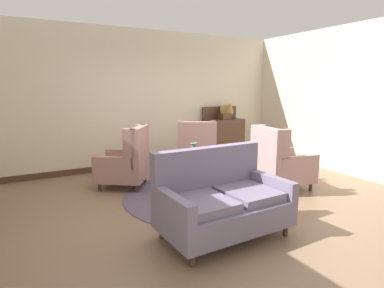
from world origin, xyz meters
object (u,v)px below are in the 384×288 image
at_px(armchair_near_sideboard, 128,162).
at_px(settee, 222,202).
at_px(porcelain_vase, 194,155).
at_px(gramophone, 228,109).
at_px(armchair_far_left, 279,163).
at_px(armchair_near_window, 197,152).
at_px(sideboard, 223,137).
at_px(coffee_table, 193,169).

bearing_deg(armchair_near_sideboard, settee, 44.51).
xyz_separation_m(porcelain_vase, gramophone, (1.91, 1.77, 0.57)).
bearing_deg(settee, armchair_far_left, 26.07).
bearing_deg(porcelain_vase, armchair_near_window, 57.80).
bearing_deg(sideboard, porcelain_vase, -134.92).
distance_m(porcelain_vase, gramophone, 2.67).
height_order(armchair_near_sideboard, armchair_near_window, armchair_near_window).
bearing_deg(armchair_near_sideboard, sideboard, 145.58).
xyz_separation_m(porcelain_vase, armchair_near_sideboard, (-0.85, 0.84, -0.19)).
xyz_separation_m(armchair_near_window, gramophone, (1.27, 0.77, 0.77)).
distance_m(armchair_far_left, sideboard, 2.41).
bearing_deg(porcelain_vase, gramophone, 42.92).
xyz_separation_m(armchair_near_sideboard, sideboard, (2.71, 1.02, 0.10)).
height_order(armchair_near_window, sideboard, sideboard).
height_order(porcelain_vase, armchair_near_window, armchair_near_window).
relative_size(settee, armchair_far_left, 1.40).
bearing_deg(armchair_near_sideboard, gramophone, 143.59).
height_order(armchair_far_left, sideboard, sideboard).
height_order(porcelain_vase, sideboard, sideboard).
height_order(porcelain_vase, settee, settee).
relative_size(porcelain_vase, armchair_near_window, 0.32).
relative_size(settee, gramophone, 2.95).
bearing_deg(coffee_table, sideboard, 45.11).
height_order(settee, armchair_near_sideboard, armchair_near_sideboard).
distance_m(settee, armchair_far_left, 2.10).
bearing_deg(armchair_near_sideboard, porcelain_vase, 80.27).
bearing_deg(gramophone, armchair_far_left, -102.75).
height_order(armchair_near_window, gramophone, gramophone).
bearing_deg(gramophone, porcelain_vase, -137.08).
bearing_deg(porcelain_vase, coffee_table, -133.11).
xyz_separation_m(settee, sideboard, (2.32, 3.35, 0.14)).
bearing_deg(settee, sideboard, 53.25).
relative_size(sideboard, gramophone, 2.47).
height_order(sideboard, gramophone, gramophone).
distance_m(coffee_table, armchair_far_left, 1.50).
relative_size(armchair_near_window, gramophone, 2.15).
bearing_deg(armchair_near_window, gramophone, -120.14).
bearing_deg(gramophone, settee, -125.94).
relative_size(coffee_table, gramophone, 1.87).
bearing_deg(coffee_table, armchair_far_left, -18.06).
distance_m(porcelain_vase, settee, 1.57).
bearing_deg(coffee_table, armchair_near_sideboard, 133.29).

